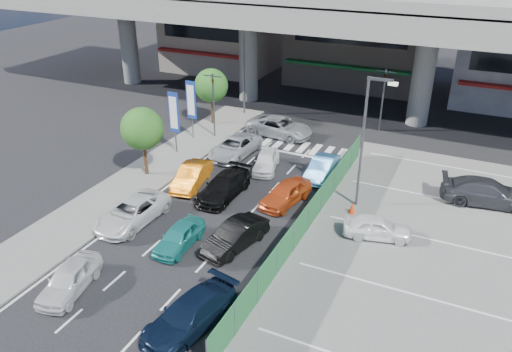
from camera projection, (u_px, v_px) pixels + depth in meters
The scene contains 30 objects.
ground at pixel (207, 227), 28.15m from camera, with size 120.00×120.00×0.00m, color black.
parking_lot at pixel (412, 257), 25.58m from camera, with size 12.00×28.00×0.06m, color #5D5D5B.
sidewalk_left at pixel (147, 174), 34.01m from camera, with size 4.00×30.00×0.12m, color #5D5D5B.
fence_run at pixel (302, 227), 26.54m from camera, with size 0.16×22.00×1.80m, color #216232, non-canonical shape.
expressway at pixel (333, 12), 42.03m from camera, with size 64.00×14.00×10.75m.
building_west at pixel (223, 11), 57.18m from camera, with size 12.00×10.90×13.00m.
building_center at pixel (364, 10), 51.48m from camera, with size 14.00×10.90×15.00m.
traffic_light_left at pixel (213, 90), 38.44m from camera, with size 1.60×1.24×5.20m.
traffic_light_right at pixel (384, 85), 39.68m from camera, with size 1.60×1.24×5.20m.
street_lamp_right at pixel (366, 133), 28.15m from camera, with size 1.65×0.22×8.00m.
street_lamp_left at pixel (246, 62), 42.97m from camera, with size 1.65×0.22×8.00m.
signboard_near at pixel (174, 114), 35.97m from camera, with size 0.80×0.14×4.70m.
signboard_far at pixel (191, 102), 38.55m from camera, with size 0.80×0.14×4.70m.
tree_near at pixel (142, 129), 32.52m from camera, with size 2.80×2.80×4.80m.
tree_far at pixel (211, 86), 41.32m from camera, with size 2.80×2.80×4.80m.
van_white_back_left at pixel (69, 279), 22.98m from camera, with size 1.57×3.90×1.33m, color silver.
minivan_navy_back at pixel (190, 315), 20.82m from camera, with size 1.93×4.76×1.38m, color black.
sedan_white_mid_left at pixel (132, 212), 28.28m from camera, with size 2.29×4.97×1.38m, color white.
taxi_teal_mid at pixel (179, 236), 26.19m from camera, with size 1.48×3.68×1.25m, color teal.
hatch_black_mid_right at pixel (235, 236), 26.12m from camera, with size 1.46×4.19×1.38m, color black.
taxi_orange_left at pixel (192, 176), 32.40m from camera, with size 1.46×4.19×1.38m, color orange.
sedan_black_mid at pixel (224, 186), 31.08m from camera, with size 1.93×4.76×1.38m, color black.
taxi_orange_right at pixel (286, 193), 30.30m from camera, with size 1.63×4.05×1.38m, color #B94017.
wagon_silver_front_left at pixel (235, 147), 36.65m from camera, with size 2.29×4.97×1.38m, color #AAADB3.
sedan_white_front_mid at pixel (266, 161), 34.55m from camera, with size 1.52×3.78×1.29m, color white.
kei_truck_front_right at pixel (322, 168), 33.51m from camera, with size 1.41×4.04×1.33m, color #529BE1.
crossing_wagon_silver at pixel (280, 127), 40.11m from camera, with size 2.49×5.41×1.50m, color #93959B.
parked_sedan_white at pixel (377, 227), 26.88m from camera, with size 1.47×3.64×1.24m, color white.
parked_sedan_dgrey at pixel (487, 192), 30.12m from camera, with size 2.16×5.32×1.54m, color #323339.
traffic_cone at pixel (352, 208), 29.27m from camera, with size 0.37×0.37×0.73m, color #F6390D.
Camera 1 is at (12.65, -20.42, 15.21)m, focal length 35.00 mm.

